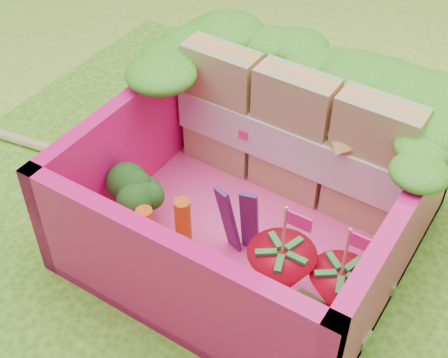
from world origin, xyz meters
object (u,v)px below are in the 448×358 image
strawberry_right (338,293)px  bento_box (256,189)px  strawberry_left (280,275)px  broccoli (135,194)px  chopsticks (34,144)px  sandwich_stack (293,136)px

strawberry_right → bento_box: bearing=154.5°
strawberry_left → bento_box: bearing=134.1°
bento_box → broccoli: bento_box is taller
strawberry_left → chopsticks: (-1.54, 0.19, -0.16)m
broccoli → strawberry_right: 0.94m
bento_box → strawberry_right: bearing=-25.5°
sandwich_stack → strawberry_left: sandwich_stack is taller
broccoli → strawberry_left: size_ratio=0.66×
sandwich_stack → strawberry_left: (0.27, -0.59, -0.17)m
broccoli → strawberry_right: size_ratio=0.69×
sandwich_stack → broccoli: sandwich_stack is taller
broccoli → chopsticks: size_ratio=0.16×
bento_box → chopsticks: bearing=-175.6°
strawberry_right → broccoli: bearing=-178.7°
bento_box → chopsticks: 1.30m
strawberry_right → chopsticks: 1.78m
bento_box → chopsticks: bento_box is taller
sandwich_stack → chopsticks: sandwich_stack is taller
strawberry_left → chopsticks: size_ratio=0.24×
bento_box → strawberry_left: 0.41m
chopsticks → bento_box: bearing=4.4°
sandwich_stack → strawberry_right: 0.75m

